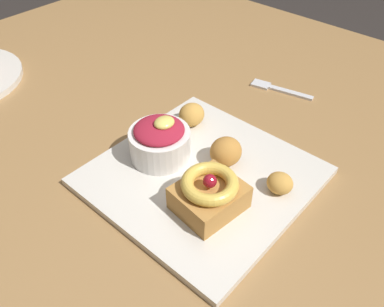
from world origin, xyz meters
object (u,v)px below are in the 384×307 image
Objects in this scene: front_plate at (202,176)px; fork at (277,89)px; cake_slice at (209,193)px; fritter_front at (226,152)px; fritter_back at (192,115)px; berry_ramekin at (160,141)px; fritter_middle at (280,183)px.

front_plate is 2.35× the size of fork.
fritter_front is at bearing 24.37° from cake_slice.
cake_slice reaches higher than fritter_front.
fritter_back is at bearing 48.73° from cake_slice.
fritter_back is (0.13, 0.14, -0.01)m from cake_slice.
berry_ramekin is (0.03, 0.12, 0.00)m from cake_slice.
cake_slice is 0.19m from fritter_back.
cake_slice is at bearing -104.21° from berry_ramekin.
cake_slice is at bearing -131.35° from front_plate.
berry_ramekin is 2.06× the size of fritter_back.
fritter_front is (0.04, -0.01, 0.03)m from front_plate.
fritter_middle is (0.06, -0.18, -0.02)m from berry_ramekin.
fork is (0.30, -0.02, -0.04)m from berry_ramekin.
berry_ramekin is at bearing 99.60° from front_plate.
cake_slice is at bearing 148.72° from fritter_middle.
cake_slice is 1.02× the size of berry_ramekin.
berry_ramekin is (-0.01, 0.07, 0.04)m from front_plate.
fritter_front is at bearing -110.83° from fritter_back.
cake_slice is 2.11× the size of fritter_back.
fritter_front is 0.40× the size of fork.
fork is at bearing 10.02° from front_plate.
cake_slice is (-0.04, -0.05, 0.03)m from front_plate.
fritter_middle is (0.00, -0.09, -0.01)m from fritter_front.
cake_slice is 0.35m from fork.
fritter_back is at bearing 48.77° from front_plate.
fritter_middle is at bearing 110.48° from fork.
front_plate is 0.13m from fritter_back.
berry_ramekin is 2.50× the size of fritter_middle.
cake_slice is 0.09m from fritter_front.
fritter_back is at bearing 69.17° from fritter_front.
fritter_back reaches higher than fork.
fritter_front is 0.09m from fritter_middle.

